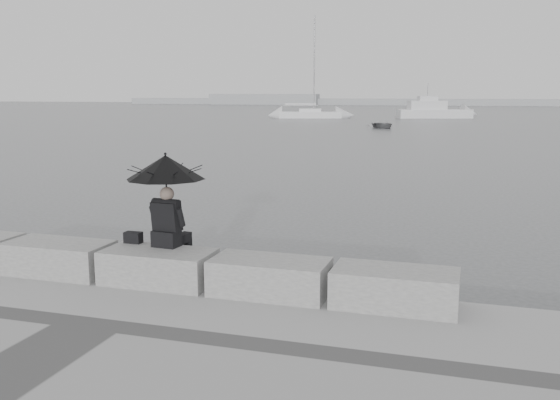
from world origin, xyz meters
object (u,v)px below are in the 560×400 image
(seated_person, at_px, (166,179))
(sailboat_left, at_px, (310,114))
(motor_cruiser, at_px, (434,111))
(dinghy, at_px, (383,125))

(seated_person, relative_size, sailboat_left, 0.11)
(seated_person, relative_size, motor_cruiser, 0.14)
(motor_cruiser, height_order, dinghy, motor_cruiser)
(sailboat_left, relative_size, motor_cruiser, 1.34)
(sailboat_left, xyz_separation_m, dinghy, (12.05, -19.78, -0.23))
(sailboat_left, height_order, dinghy, sailboat_left)
(motor_cruiser, relative_size, dinghy, 2.82)
(motor_cruiser, xyz_separation_m, dinghy, (-3.11, -24.34, -0.60))
(seated_person, xyz_separation_m, sailboat_left, (-15.84, 69.74, -1.48))
(seated_person, xyz_separation_m, dinghy, (-3.80, 49.95, -1.71))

